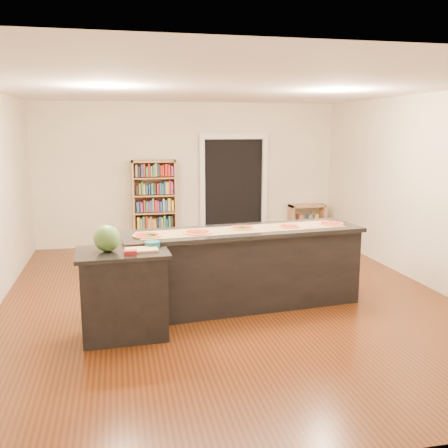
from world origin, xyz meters
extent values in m
cube|color=#ECE1C6|center=(0.00, 0.00, 1.40)|extent=(6.00, 7.00, 2.80)
cube|color=#52270E|center=(0.00, 0.00, 0.00)|extent=(6.00, 7.00, 0.01)
cube|color=white|center=(0.00, 0.00, 2.80)|extent=(6.00, 7.00, 0.01)
cube|color=black|center=(0.90, 3.48, 1.05)|extent=(1.20, 0.02, 2.10)
cube|color=silver|center=(0.25, 3.44, 1.05)|extent=(0.10, 0.08, 2.10)
cube|color=silver|center=(1.55, 3.44, 1.05)|extent=(0.10, 0.08, 2.10)
cube|color=silver|center=(0.90, 3.44, 2.15)|extent=(1.40, 0.08, 0.12)
cube|color=black|center=(0.14, -0.33, 0.48)|extent=(3.01, 0.75, 0.97)
cube|color=black|center=(0.14, -0.33, 1.00)|extent=(3.10, 0.84, 0.05)
cube|color=black|center=(-1.39, -0.99, 0.47)|extent=(0.91, 0.64, 0.94)
cube|color=black|center=(-1.39, -0.99, 0.96)|extent=(0.99, 0.72, 0.04)
cube|color=tan|center=(-0.72, 3.30, 0.85)|extent=(0.85, 0.30, 1.70)
cube|color=tan|center=(2.44, 3.29, 0.37)|extent=(0.74, 0.32, 0.74)
cylinder|color=#5A72C9|center=(-0.20, 3.14, 0.16)|extent=(0.22, 0.22, 0.33)
cube|color=olive|center=(0.14, -0.34, 1.02)|extent=(2.73, 0.75, 0.00)
sphere|color=#144214|center=(-1.55, -0.98, 1.13)|extent=(0.29, 0.29, 0.29)
cube|color=tan|center=(-1.18, -1.04, 0.99)|extent=(0.36, 0.25, 0.02)
cube|color=maroon|center=(-1.31, -1.19, 1.00)|extent=(0.14, 0.11, 0.05)
cylinder|color=#195966|center=(-1.06, -0.88, 1.01)|extent=(0.17, 0.17, 0.06)
cylinder|color=#C0834A|center=(-1.09, -0.50, 1.03)|extent=(0.36, 0.36, 0.02)
cylinder|color=#A5190C|center=(-1.09, -0.50, 1.04)|extent=(0.29, 0.29, 0.00)
cylinder|color=#C0834A|center=(-0.47, -0.44, 1.03)|extent=(0.34, 0.34, 0.02)
cylinder|color=#A5190C|center=(-0.47, -0.44, 1.04)|extent=(0.28, 0.28, 0.00)
cylinder|color=#C0834A|center=(0.13, -0.29, 1.03)|extent=(0.32, 0.32, 0.02)
cylinder|color=#A5190C|center=(0.13, -0.29, 1.04)|extent=(0.26, 0.26, 0.00)
cylinder|color=#C0834A|center=(0.76, -0.31, 1.03)|extent=(0.29, 0.29, 0.02)
cylinder|color=#A5190C|center=(0.76, -0.31, 1.04)|extent=(0.24, 0.24, 0.00)
cylinder|color=#C0834A|center=(1.37, -0.24, 1.03)|extent=(0.31, 0.31, 0.02)
cylinder|color=#A5190C|center=(1.37, -0.24, 1.04)|extent=(0.25, 0.25, 0.00)
camera|label=1|loc=(-1.42, -6.38, 2.28)|focal=40.00mm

